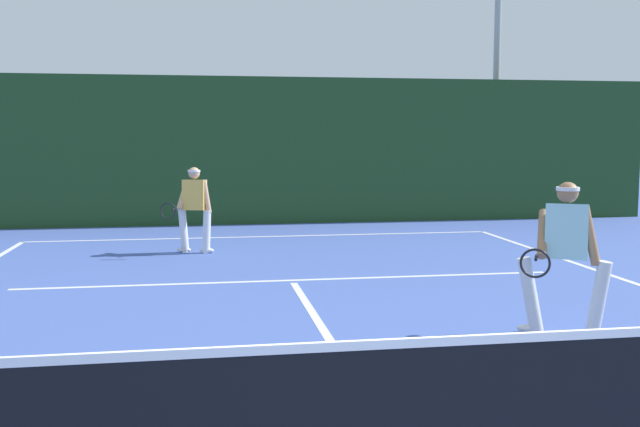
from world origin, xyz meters
TOP-DOWN VIEW (x-y plane):
  - court_line_baseline_far at (0.00, 11.22)m, footprint 9.55×0.10m
  - court_line_service at (0.00, 6.59)m, footprint 7.79×0.10m
  - court_line_centre at (0.00, 3.20)m, footprint 0.10×6.40m
  - tennis_net at (0.00, 0.00)m, footprint 10.47×0.09m
  - player_near at (2.43, 3.25)m, footprint 1.10×0.83m
  - player_far at (-1.41, 9.34)m, footprint 0.93×0.84m
  - back_fence_windscreen at (0.00, 13.42)m, footprint 19.79×0.12m
  - light_pole at (6.56, 14.87)m, footprint 0.55×0.44m

SIDE VIEW (x-z plane):
  - court_line_baseline_far at x=0.00m, z-range 0.00..0.01m
  - court_line_service at x=0.00m, z-range 0.00..0.01m
  - court_line_centre at x=0.00m, z-range 0.00..0.01m
  - tennis_net at x=0.00m, z-range -0.02..1.06m
  - player_far at x=-1.41m, z-range 0.07..1.61m
  - player_near at x=2.43m, z-range 0.08..1.70m
  - back_fence_windscreen at x=0.00m, z-range 0.00..3.47m
  - light_pole at x=6.56m, z-range 0.88..9.42m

